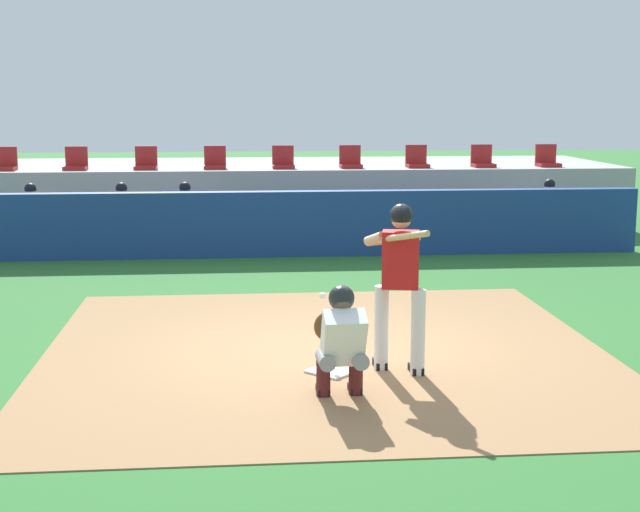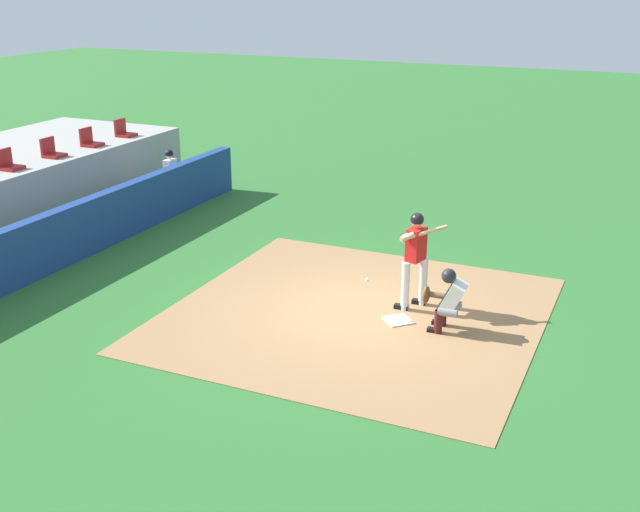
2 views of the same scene
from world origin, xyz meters
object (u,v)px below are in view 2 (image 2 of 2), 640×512
Objects in this scene: batter_at_plate at (415,254)px; dugout_player_3 at (174,173)px; stadium_seat_5 at (9,164)px; stadium_seat_6 at (52,152)px; catcher_crouched at (447,298)px; stadium_seat_8 at (124,131)px; home_plate at (398,320)px; stadium_seat_7 at (90,141)px.

dugout_player_3 is at bearing 61.27° from batter_at_plate.
stadium_seat_5 is 1.00× the size of stadium_seat_6.
catcher_crouched is 12.50m from stadium_seat_8.
home_plate is at bearing -119.58° from stadium_seat_8.
stadium_seat_7 is at bearing 0.00° from stadium_seat_5.
stadium_seat_8 is at bearing 63.57° from batter_at_plate.
home_plate is 11.80m from stadium_seat_8.
stadium_seat_6 is at bearing 77.88° from batter_at_plate.
batter_at_plate is at bearing -109.59° from stadium_seat_7.
dugout_player_3 is at bearing -67.29° from stadium_seat_7.
stadium_seat_7 is (4.35, 11.03, 0.93)m from catcher_crouched.
stadium_seat_8 is (1.44, 0.00, 0.00)m from stadium_seat_7.
stadium_seat_6 is 2.89m from stadium_seat_8.
dugout_player_3 is at bearing -41.55° from stadium_seat_6.
home_plate is at bearing 175.52° from batter_at_plate.
stadium_seat_7 reaches higher than dugout_player_3.
stadium_seat_5 is 1.00× the size of stadium_seat_7.
catcher_crouched is 11.17m from stadium_seat_5.
home_plate is at bearing 88.91° from catcher_crouched.
stadium_seat_7 is (1.44, 0.00, 0.00)m from stadium_seat_6.
stadium_seat_5 is 2.89m from stadium_seat_7.
batter_at_plate is at bearing 48.48° from catcher_crouched.
batter_at_plate is 11.44m from stadium_seat_8.
dugout_player_3 is at bearing -28.54° from stadium_seat_5.
dugout_player_3 is at bearing 59.97° from catcher_crouched.
catcher_crouched is 10.39m from dugout_player_3.
catcher_crouched reaches higher than home_plate.
stadium_seat_6 is at bearing 138.45° from dugout_player_3.
batter_at_plate is 10.48m from stadium_seat_6.
batter_at_plate is 1.39× the size of dugout_player_3.
stadium_seat_6 and stadium_seat_7 have the same top height.
home_plate is 0.24× the size of catcher_crouched.
catcher_crouched is 11.45m from stadium_seat_6.
home_plate is 10.69m from stadium_seat_6.
home_plate is 0.92× the size of stadium_seat_7.
catcher_crouched is 3.75× the size of stadium_seat_7.
stadium_seat_7 is (4.33, 10.18, 1.51)m from home_plate.
stadium_seat_8 is at bearing 0.00° from stadium_seat_5.
stadium_seat_5 is at bearing 180.00° from stadium_seat_7.
batter_at_plate is 3.76× the size of stadium_seat_6.
stadium_seat_5 is at bearing 82.46° from catcher_crouched.
stadium_seat_5 reaches higher than home_plate.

